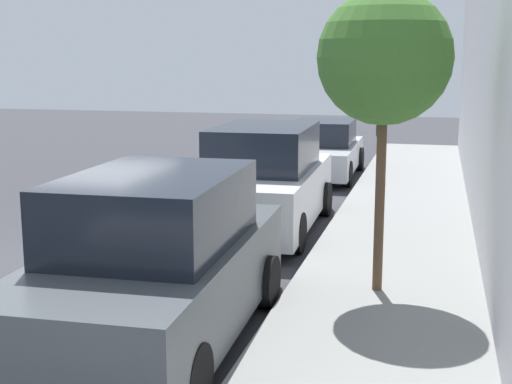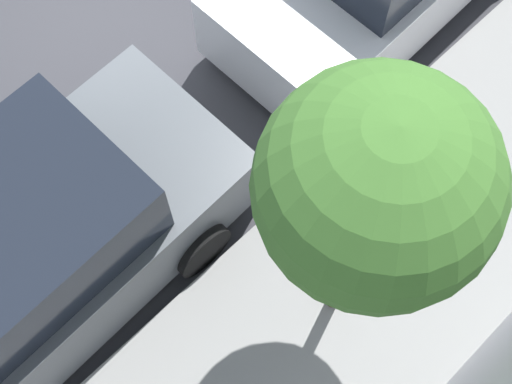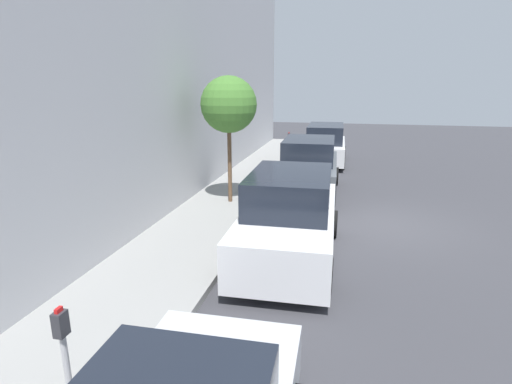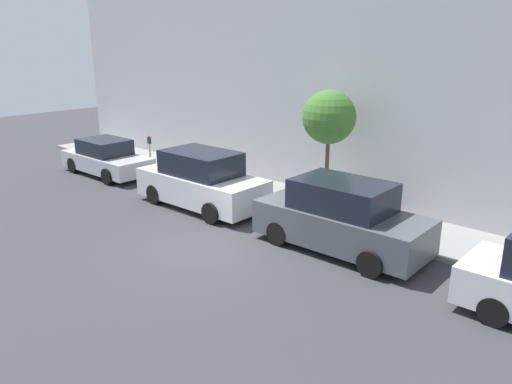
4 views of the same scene
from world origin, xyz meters
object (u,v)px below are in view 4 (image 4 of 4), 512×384
object	(u,v)px
parked_suv_second	(341,218)
parked_suv_third	(202,181)
parking_meter_far	(150,149)
parked_sedan_fourth	(106,158)
street_tree	(329,117)

from	to	relation	value
parked_suv_second	parked_suv_third	bearing A→B (deg)	91.28
parked_suv_second	parked_suv_third	world-z (taller)	same
parked_suv_second	parking_meter_far	bearing A→B (deg)	81.94
parked_sedan_fourth	parking_meter_far	world-z (taller)	parking_meter_far
street_tree	parked_sedan_fourth	bearing A→B (deg)	103.28
parked_suv_second	parked_sedan_fourth	distance (m)	11.96
parked_suv_second	parking_meter_far	distance (m)	11.07
parking_meter_far	street_tree	world-z (taller)	street_tree
parked_suv_third	street_tree	xyz separation A→B (m)	(2.43, -3.51, 2.29)
parked_suv_second	street_tree	xyz separation A→B (m)	(2.31, 2.13, 2.29)
parked_suv_third	street_tree	world-z (taller)	street_tree
parked_suv_third	street_tree	distance (m)	4.85
parked_suv_third	street_tree	size ratio (longest dim) A/B	1.23
parked_suv_second	parked_sedan_fourth	bearing A→B (deg)	90.06
parked_suv_second	street_tree	bearing A→B (deg)	42.68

